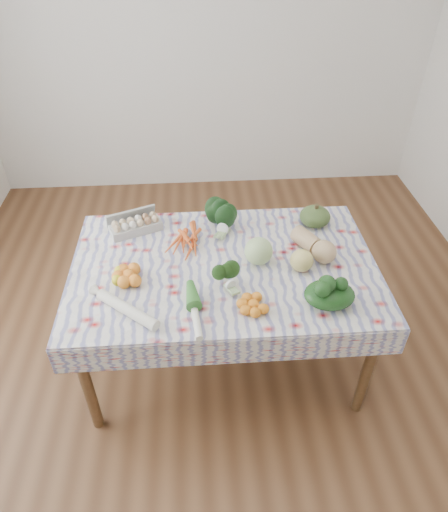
{
  "coord_description": "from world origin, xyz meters",
  "views": [
    {
      "loc": [
        -0.13,
        -1.9,
        2.35
      ],
      "look_at": [
        0.0,
        0.0,
        0.82
      ],
      "focal_mm": 32.0,
      "sensor_mm": 36.0,
      "label": 1
    }
  ],
  "objects_px": {
    "dining_table": "(224,276)",
    "grapefruit": "(302,260)",
    "cabbage": "(258,251)",
    "kabocha_squash": "(315,216)",
    "butternut_squash": "(315,243)",
    "egg_carton": "(136,226)"
  },
  "relations": [
    {
      "from": "dining_table",
      "to": "grapefruit",
      "type": "bearing_deg",
      "value": -9.92
    },
    {
      "from": "dining_table",
      "to": "kabocha_squash",
      "type": "height_order",
      "value": "kabocha_squash"
    },
    {
      "from": "dining_table",
      "to": "egg_carton",
      "type": "distance_m",
      "value": 0.62
    },
    {
      "from": "kabocha_squash",
      "to": "egg_carton",
      "type": "bearing_deg",
      "value": 179.82
    },
    {
      "from": "egg_carton",
      "to": "cabbage",
      "type": "relative_size",
      "value": 1.96
    },
    {
      "from": "cabbage",
      "to": "butternut_squash",
      "type": "bearing_deg",
      "value": 10.31
    },
    {
      "from": "dining_table",
      "to": "grapefruit",
      "type": "xyz_separation_m",
      "value": [
        0.41,
        -0.07,
        0.15
      ]
    },
    {
      "from": "egg_carton",
      "to": "kabocha_squash",
      "type": "relative_size",
      "value": 1.63
    },
    {
      "from": "dining_table",
      "to": "cabbage",
      "type": "height_order",
      "value": "cabbage"
    },
    {
      "from": "kabocha_squash",
      "to": "butternut_squash",
      "type": "relative_size",
      "value": 0.64
    },
    {
      "from": "egg_carton",
      "to": "grapefruit",
      "type": "bearing_deg",
      "value": -46.3
    },
    {
      "from": "egg_carton",
      "to": "butternut_squash",
      "type": "height_order",
      "value": "butternut_squash"
    },
    {
      "from": "butternut_squash",
      "to": "kabocha_squash",
      "type": "bearing_deg",
      "value": 47.94
    },
    {
      "from": "butternut_squash",
      "to": "grapefruit",
      "type": "height_order",
      "value": "butternut_squash"
    },
    {
      "from": "kabocha_squash",
      "to": "butternut_squash",
      "type": "xyz_separation_m",
      "value": [
        -0.07,
        -0.27,
        0.01
      ]
    },
    {
      "from": "cabbage",
      "to": "grapefruit",
      "type": "xyz_separation_m",
      "value": [
        0.22,
        -0.08,
        -0.02
      ]
    },
    {
      "from": "egg_carton",
      "to": "grapefruit",
      "type": "distance_m",
      "value": 1.0
    },
    {
      "from": "butternut_squash",
      "to": "grapefruit",
      "type": "bearing_deg",
      "value": -154.96
    },
    {
      "from": "dining_table",
      "to": "kabocha_squash",
      "type": "distance_m",
      "value": 0.68
    },
    {
      "from": "cabbage",
      "to": "grapefruit",
      "type": "distance_m",
      "value": 0.23
    },
    {
      "from": "egg_carton",
      "to": "kabocha_squash",
      "type": "bearing_deg",
      "value": -22.03
    },
    {
      "from": "dining_table",
      "to": "kabocha_squash",
      "type": "bearing_deg",
      "value": 30.5
    }
  ]
}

